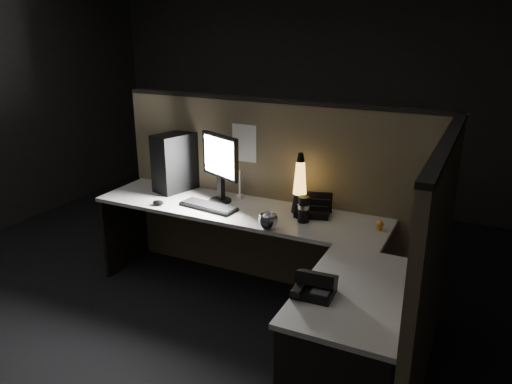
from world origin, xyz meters
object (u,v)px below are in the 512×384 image
at_px(desk_phone, 314,286).
at_px(pc_tower, 180,161).
at_px(monitor, 220,162).
at_px(keyboard, 209,206).
at_px(lava_lamp, 300,188).

bearing_deg(desk_phone, pc_tower, 141.31).
bearing_deg(monitor, desk_phone, -17.75).
relative_size(monitor, keyboard, 1.16).
relative_size(pc_tower, lava_lamp, 1.05).
distance_m(monitor, lava_lamp, 0.66).
bearing_deg(desk_phone, keyboard, 140.70).
bearing_deg(desk_phone, lava_lamp, 111.99).
height_order(lava_lamp, desk_phone, lava_lamp).
bearing_deg(pc_tower, lava_lamp, 12.43).
xyz_separation_m(keyboard, lava_lamp, (0.66, 0.23, 0.18)).
bearing_deg(keyboard, lava_lamp, 26.70).
height_order(pc_tower, desk_phone, pc_tower).
height_order(monitor, keyboard, monitor).
relative_size(pc_tower, desk_phone, 2.15).
bearing_deg(lava_lamp, pc_tower, 175.76).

